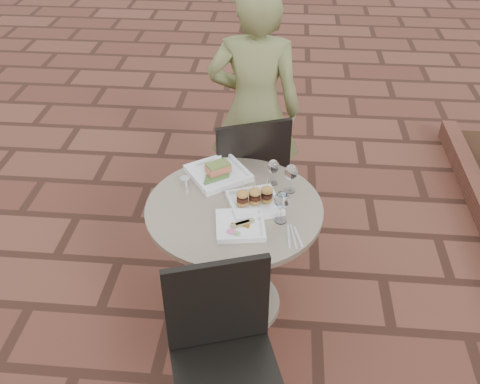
# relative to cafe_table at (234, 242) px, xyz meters

# --- Properties ---
(ground) EXTENTS (60.00, 60.00, 0.00)m
(ground) POSITION_rel_cafe_table_xyz_m (0.06, 0.30, -0.48)
(ground) COLOR #583023
(ground) RESTS_ON ground
(cafe_table) EXTENTS (0.90, 0.90, 0.73)m
(cafe_table) POSITION_rel_cafe_table_xyz_m (0.00, 0.00, 0.00)
(cafe_table) COLOR gray
(cafe_table) RESTS_ON ground
(chair_far) EXTENTS (0.57, 0.57, 0.93)m
(chair_far) POSITION_rel_cafe_table_xyz_m (0.03, 0.60, 0.07)
(chair_far) COLOR black
(chair_far) RESTS_ON ground
(chair_near) EXTENTS (0.55, 0.55, 0.93)m
(chair_near) POSITION_rel_cafe_table_xyz_m (0.02, -0.72, 0.07)
(chair_near) COLOR black
(chair_near) RESTS_ON ground
(diner) EXTENTS (0.59, 0.39, 1.62)m
(diner) POSITION_rel_cafe_table_xyz_m (0.04, 0.87, 0.32)
(diner) COLOR olive
(diner) RESTS_ON ground
(plate_salmon) EXTENTS (0.40, 0.40, 0.08)m
(plate_salmon) POSITION_rel_cafe_table_xyz_m (-0.11, 0.26, 0.27)
(plate_salmon) COLOR white
(plate_salmon) RESTS_ON cafe_table
(plate_sliders) EXTENTS (0.31, 0.31, 0.16)m
(plate_sliders) POSITION_rel_cafe_table_xyz_m (0.10, 0.01, 0.28)
(plate_sliders) COLOR white
(plate_sliders) RESTS_ON cafe_table
(plate_tuna) EXTENTS (0.26, 0.26, 0.03)m
(plate_tuna) POSITION_rel_cafe_table_xyz_m (0.05, -0.16, 0.26)
(plate_tuna) COLOR white
(plate_tuna) RESTS_ON cafe_table
(wine_glass_right) EXTENTS (0.07, 0.07, 0.17)m
(wine_glass_right) POSITION_rel_cafe_table_xyz_m (0.24, -0.09, 0.37)
(wine_glass_right) COLOR white
(wine_glass_right) RESTS_ON cafe_table
(wine_glass_mid) EXTENTS (0.06, 0.06, 0.15)m
(wine_glass_mid) POSITION_rel_cafe_table_xyz_m (0.19, 0.22, 0.35)
(wine_glass_mid) COLOR white
(wine_glass_mid) RESTS_ON cafe_table
(wine_glass_far) EXTENTS (0.07, 0.07, 0.16)m
(wine_glass_far) POSITION_rel_cafe_table_xyz_m (0.28, 0.16, 0.36)
(wine_glass_far) COLOR white
(wine_glass_far) RESTS_ON cafe_table
(steel_ramekin) EXTENTS (0.07, 0.07, 0.04)m
(steel_ramekin) POSITION_rel_cafe_table_xyz_m (-0.28, 0.17, 0.27)
(steel_ramekin) COLOR silver
(steel_ramekin) RESTS_ON cafe_table
(cutlery_set) EXTENTS (0.11, 0.19, 0.00)m
(cutlery_set) POSITION_rel_cafe_table_xyz_m (0.30, -0.21, 0.25)
(cutlery_set) COLOR silver
(cutlery_set) RESTS_ON cafe_table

